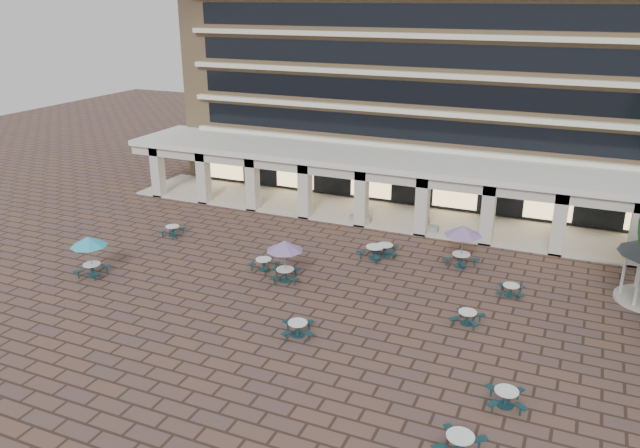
% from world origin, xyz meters
% --- Properties ---
extents(ground, '(120.00, 120.00, 0.00)m').
position_xyz_m(ground, '(0.00, 0.00, 0.00)').
color(ground, brown).
rests_on(ground, ground).
extents(apartment_building, '(40.00, 15.50, 25.20)m').
position_xyz_m(apartment_building, '(0.00, 25.47, 12.60)').
color(apartment_building, tan).
rests_on(apartment_building, ground).
extents(retail_arcade, '(42.00, 6.60, 4.40)m').
position_xyz_m(retail_arcade, '(0.00, 14.80, 3.00)').
color(retail_arcade, white).
rests_on(retail_arcade, ground).
extents(picnic_table_1, '(1.88, 1.88, 0.69)m').
position_xyz_m(picnic_table_1, '(0.27, -2.73, 0.41)').
color(picnic_table_1, '#14353E').
rests_on(picnic_table_1, ground).
extents(picnic_table_2, '(1.79, 1.79, 0.74)m').
position_xyz_m(picnic_table_2, '(8.82, -7.70, 0.44)').
color(picnic_table_2, '#14353E').
rests_on(picnic_table_2, ground).
extents(picnic_table_3, '(1.78, 1.78, 0.70)m').
position_xyz_m(picnic_table_3, '(9.90, -4.33, 0.42)').
color(picnic_table_3, '#14353E').
rests_on(picnic_table_3, ground).
extents(picnic_table_4, '(2.04, 2.04, 2.35)m').
position_xyz_m(picnic_table_4, '(-13.18, -1.41, 2.00)').
color(picnic_table_4, '#14353E').
rests_on(picnic_table_4, ground).
extents(picnic_table_6, '(2.06, 2.06, 2.38)m').
position_xyz_m(picnic_table_6, '(-2.89, 2.31, 2.03)').
color(picnic_table_6, '#14353E').
rests_on(picnic_table_6, ground).
extents(picnic_table_7, '(1.61, 1.61, 0.66)m').
position_xyz_m(picnic_table_7, '(7.29, 1.50, 0.40)').
color(picnic_table_7, '#14353E').
rests_on(picnic_table_7, ground).
extents(picnic_table_8, '(1.61, 1.61, 0.66)m').
position_xyz_m(picnic_table_8, '(-12.82, 5.61, 0.40)').
color(picnic_table_8, '#14353E').
rests_on(picnic_table_8, ground).
extents(picnic_table_9, '(2.18, 2.18, 0.81)m').
position_xyz_m(picnic_table_9, '(0.65, 7.23, 0.48)').
color(picnic_table_9, '#14353E').
rests_on(picnic_table_9, ground).
extents(picnic_table_10, '(1.88, 1.88, 0.73)m').
position_xyz_m(picnic_table_10, '(1.05, 7.92, 0.44)').
color(picnic_table_10, '#14353E').
rests_on(picnic_table_10, ground).
extents(picnic_table_11, '(2.17, 2.17, 2.51)m').
position_xyz_m(picnic_table_11, '(5.60, 8.23, 2.13)').
color(picnic_table_11, '#14353E').
rests_on(picnic_table_11, ground).
extents(picnic_table_12, '(1.73, 1.73, 0.68)m').
position_xyz_m(picnic_table_12, '(-4.70, 3.16, 0.41)').
color(picnic_table_12, '#14353E').
rests_on(picnic_table_12, ground).
extents(picnic_table_13, '(1.50, 1.50, 0.64)m').
position_xyz_m(picnic_table_13, '(8.81, 5.38, 0.38)').
color(picnic_table_13, '#14353E').
rests_on(picnic_table_13, ground).
extents(planter_left, '(1.50, 0.80, 1.26)m').
position_xyz_m(planter_left, '(-2.32, 12.90, 0.51)').
color(planter_left, gray).
rests_on(planter_left, ground).
extents(planter_right, '(1.50, 0.62, 1.19)m').
position_xyz_m(planter_right, '(2.39, 12.90, 0.45)').
color(planter_right, gray).
rests_on(planter_right, ground).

